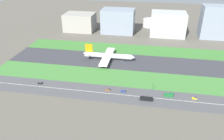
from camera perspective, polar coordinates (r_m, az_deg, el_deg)
The scene contains 19 objects.
ground_plane at distance 270.63m, azimuth 2.82°, elevation 2.26°, with size 800.00×800.00×0.00m, color #5B564C.
runway at distance 270.61m, azimuth 2.82°, elevation 2.26°, with size 280.00×46.00×0.10m, color #38383D.
grass_median_north at distance 307.97m, azimuth 3.84°, elevation 5.45°, with size 280.00×36.00×0.10m, color #3D7A33.
grass_median_south at distance 234.46m, azimuth 1.48°, elevation -1.93°, with size 280.00×36.00×0.10m, color #427F38.
highway at distance 207.50m, azimuth 0.11°, elevation -6.19°, with size 280.00×28.00×0.10m, color #4C4C4F.
highway_centerline at distance 207.47m, azimuth 0.11°, elevation -6.18°, with size 266.00×0.50×0.01m, color silver.
airliner at distance 270.85m, azimuth -1.16°, elevation 3.75°, with size 65.00×56.00×19.70m.
car_1 at distance 234.01m, azimuth -18.12°, elevation -3.24°, with size 4.40×1.80×2.00m.
bus_0 at distance 200.17m, azimuth 8.87°, elevation -7.36°, with size 11.60×2.50×3.50m.
truck_0 at distance 209.69m, azimuth 14.52°, elevation -6.27°, with size 8.40×2.50×4.00m.
car_3 at distance 211.93m, azimuth -1.01°, elevation -5.13°, with size 4.40×1.80×2.00m.
car_0 at distance 213.69m, azimuth 20.67°, elevation -6.84°, with size 4.40×1.80×2.00m.
car_2 at distance 209.97m, azimuth 3.01°, elevation -5.51°, with size 4.40×1.80×2.00m.
traffic_light at distance 214.06m, azimuth 10.39°, elevation -4.21°, with size 0.36×0.50×7.20m.
terminal_building at distance 389.99m, azimuth -8.31°, elevation 12.21°, with size 50.00×37.50×28.88m, color #9E998E.
hangar_building at distance 373.64m, azimuth 1.58°, elevation 12.58°, with size 53.07×34.36×38.66m, color gray.
office_tower at distance 370.95m, azimuth 14.28°, elevation 11.51°, with size 54.05×38.38×36.79m, color #B2B2B7.
cargo_warehouse at distance 382.25m, azimuth 25.88°, elevation 11.10°, with size 52.75×29.33×49.72m, color gray.
fuel_tank_west at distance 416.45m, azimuth 9.84°, elevation 11.97°, with size 25.70×25.70×13.49m, color silver.
Camera 1 is at (30.16, -243.16, 114.91)m, focal length 35.26 mm.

